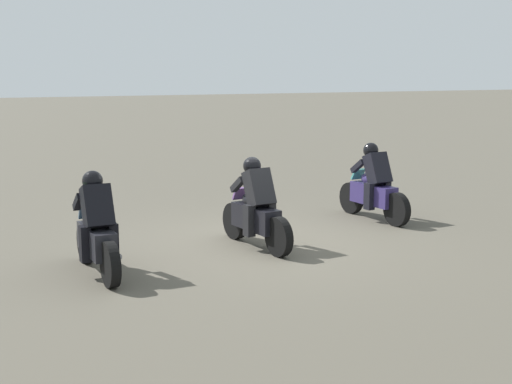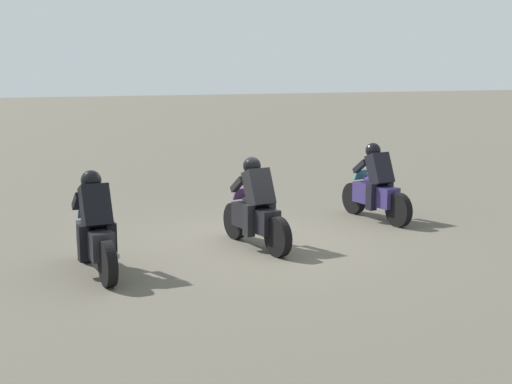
% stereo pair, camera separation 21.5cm
% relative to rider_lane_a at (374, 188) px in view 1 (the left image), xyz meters
% --- Properties ---
extents(ground_plane, '(120.00, 120.00, 0.00)m').
position_rel_rider_lane_a_xyz_m(ground_plane, '(-0.91, 2.85, -0.62)').
color(ground_plane, '#534E42').
extents(rider_lane_a, '(2.04, 0.58, 1.51)m').
position_rel_rider_lane_a_xyz_m(rider_lane_a, '(0.00, 0.00, 0.00)').
color(rider_lane_a, black).
rests_on(rider_lane_a, ground_plane).
extents(rider_lane_b, '(2.04, 0.60, 1.51)m').
position_rel_rider_lane_a_xyz_m(rider_lane_b, '(-1.16, 2.98, 0.00)').
color(rider_lane_b, black).
rests_on(rider_lane_b, ground_plane).
extents(rider_lane_c, '(2.04, 0.55, 1.51)m').
position_rel_rider_lane_a_xyz_m(rider_lane_c, '(-1.75, 5.71, 0.00)').
color(rider_lane_c, black).
rests_on(rider_lane_c, ground_plane).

